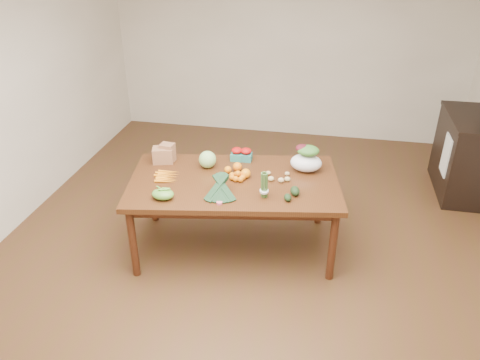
% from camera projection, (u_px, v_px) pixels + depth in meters
% --- Properties ---
extents(floor, '(6.00, 6.00, 0.00)m').
position_uv_depth(floor, '(251.00, 250.00, 4.60)').
color(floor, '#4E2F1A').
rests_on(floor, ground).
extents(room_walls, '(5.02, 6.02, 2.70)m').
position_uv_depth(room_walls, '(252.00, 121.00, 3.95)').
color(room_walls, white).
rests_on(room_walls, floor).
extents(dining_table, '(2.06, 1.36, 0.75)m').
position_uv_depth(dining_table, '(234.00, 214.00, 4.48)').
color(dining_table, '#452410').
rests_on(dining_table, floor).
extents(cabinet, '(0.52, 1.02, 0.94)m').
position_uv_depth(cabinet, '(464.00, 155.00, 5.40)').
color(cabinet, black).
rests_on(cabinet, floor).
extents(dish_towel, '(0.02, 0.28, 0.45)m').
position_uv_depth(dish_towel, '(446.00, 155.00, 5.21)').
color(dish_towel, white).
rests_on(dish_towel, cabinet).
extents(paper_bag, '(0.29, 0.26, 0.18)m').
position_uv_depth(paper_bag, '(163.00, 154.00, 4.58)').
color(paper_bag, '#926441').
rests_on(paper_bag, dining_table).
extents(cabbage, '(0.17, 0.17, 0.17)m').
position_uv_depth(cabbage, '(208.00, 159.00, 4.48)').
color(cabbage, '#B3DB7E').
rests_on(cabbage, dining_table).
extents(strawberry_basket_a, '(0.13, 0.13, 0.10)m').
position_uv_depth(strawberry_basket_a, '(237.00, 155.00, 4.64)').
color(strawberry_basket_a, red).
rests_on(strawberry_basket_a, dining_table).
extents(strawberry_basket_b, '(0.13, 0.13, 0.10)m').
position_uv_depth(strawberry_basket_b, '(246.00, 156.00, 4.63)').
color(strawberry_basket_b, red).
rests_on(strawberry_basket_b, dining_table).
extents(orange_a, '(0.07, 0.07, 0.07)m').
position_uv_depth(orange_a, '(228.00, 170.00, 4.40)').
color(orange_a, orange).
rests_on(orange_a, dining_table).
extents(orange_b, '(0.09, 0.09, 0.09)m').
position_uv_depth(orange_b, '(237.00, 167.00, 4.44)').
color(orange_b, '#FF9F0F').
rests_on(orange_b, dining_table).
extents(orange_c, '(0.09, 0.09, 0.09)m').
position_uv_depth(orange_c, '(246.00, 173.00, 4.31)').
color(orange_c, orange).
rests_on(orange_c, dining_table).
extents(mandarin_cluster, '(0.21, 0.21, 0.09)m').
position_uv_depth(mandarin_cluster, '(238.00, 175.00, 4.29)').
color(mandarin_cluster, orange).
rests_on(mandarin_cluster, dining_table).
extents(carrots, '(0.26, 0.28, 0.03)m').
position_uv_depth(carrots, '(166.00, 176.00, 4.33)').
color(carrots, orange).
rests_on(carrots, dining_table).
extents(snap_pea_bag, '(0.19, 0.15, 0.09)m').
position_uv_depth(snap_pea_bag, '(163.00, 194.00, 3.99)').
color(snap_pea_bag, '#589934').
rests_on(snap_pea_bag, dining_table).
extents(kale_bunch, '(0.38, 0.45, 0.16)m').
position_uv_depth(kale_bunch, '(220.00, 190.00, 3.98)').
color(kale_bunch, black).
rests_on(kale_bunch, dining_table).
extents(asparagus_bundle, '(0.10, 0.13, 0.26)m').
position_uv_depth(asparagus_bundle, '(264.00, 185.00, 3.96)').
color(asparagus_bundle, '#50853D').
rests_on(asparagus_bundle, dining_table).
extents(potato_a, '(0.06, 0.05, 0.05)m').
position_uv_depth(potato_a, '(271.00, 179.00, 4.27)').
color(potato_a, '#D6CA7B').
rests_on(potato_a, dining_table).
extents(potato_b, '(0.06, 0.05, 0.05)m').
position_uv_depth(potato_b, '(281.00, 180.00, 4.24)').
color(potato_b, '#DDB27F').
rests_on(potato_b, dining_table).
extents(potato_c, '(0.05, 0.04, 0.04)m').
position_uv_depth(potato_c, '(287.00, 174.00, 4.36)').
color(potato_c, tan).
rests_on(potato_c, dining_table).
extents(potato_d, '(0.05, 0.04, 0.04)m').
position_uv_depth(potato_d, '(268.00, 173.00, 4.37)').
color(potato_d, '#DCBC7F').
rests_on(potato_d, dining_table).
extents(potato_e, '(0.05, 0.05, 0.05)m').
position_uv_depth(potato_e, '(287.00, 179.00, 4.26)').
color(potato_e, '#CEBC77').
rests_on(potato_e, dining_table).
extents(avocado_a, '(0.08, 0.10, 0.06)m').
position_uv_depth(avocado_a, '(288.00, 197.00, 3.96)').
color(avocado_a, black).
rests_on(avocado_a, dining_table).
extents(avocado_b, '(0.11, 0.13, 0.08)m').
position_uv_depth(avocado_b, '(295.00, 191.00, 4.04)').
color(avocado_b, black).
rests_on(avocado_b, dining_table).
extents(salad_bag, '(0.33, 0.27, 0.23)m').
position_uv_depth(salad_bag, '(306.00, 160.00, 4.40)').
color(salad_bag, white).
rests_on(salad_bag, dining_table).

